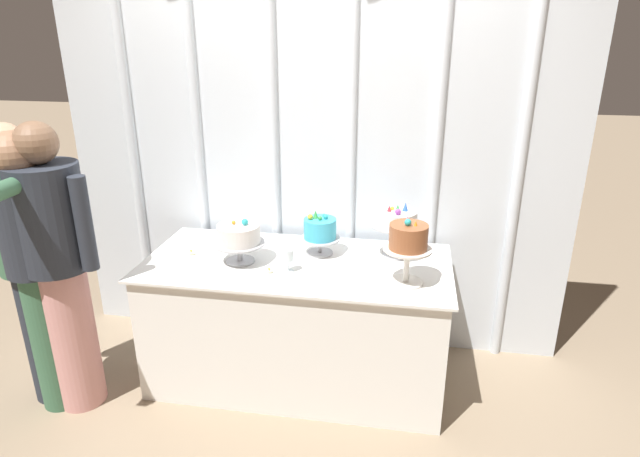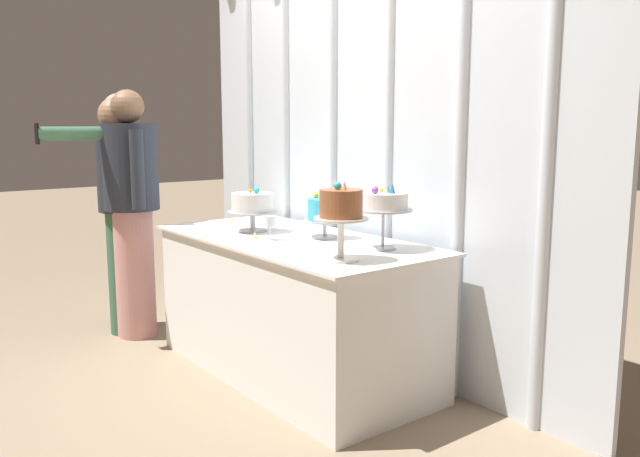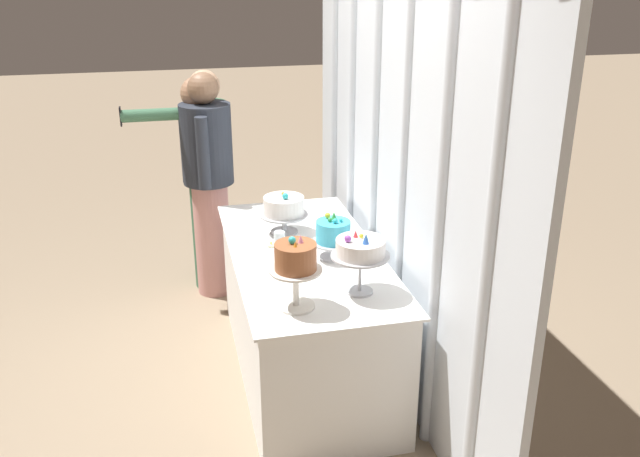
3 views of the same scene
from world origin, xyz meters
The scene contains 13 objects.
ground_plane centered at (0.00, 0.00, 0.00)m, with size 24.00×24.00×0.00m, color gray.
draped_curtain centered at (0.00, 0.60, 1.37)m, with size 3.23×0.14×2.66m.
cake_table centered at (0.00, 0.10, 0.39)m, with size 1.75×0.82×0.78m.
cake_display_leftmost centered at (-0.32, 0.04, 0.94)m, with size 0.29×0.29×0.26m.
cake_display_midleft centered at (0.11, 0.24, 0.92)m, with size 0.24×0.24×0.27m.
cake_display_midright centered at (0.54, 0.26, 1.01)m, with size 0.29×0.29×0.33m.
cake_display_rightmost centered at (0.62, -0.07, 1.01)m, with size 0.25×0.25×0.36m.
wine_glass centered at (-0.02, -0.04, 0.87)m, with size 0.06×0.06×0.13m.
tealight_far_left centered at (-0.64, 0.09, 0.79)m, with size 0.05×0.05×0.03m.
tealight_near_left centered at (-0.12, -0.07, 0.79)m, with size 0.04×0.04×0.03m.
guest_man_dark_suit centered at (-1.29, -0.37, 0.89)m, with size 0.44×0.34×1.57m.
guest_man_pink_jacket centered at (-1.18, -0.34, 0.88)m, with size 0.51×0.41×1.61m.
guest_girl_blue_dress centered at (-1.38, -0.33, 0.90)m, with size 0.43×0.76×1.60m.
Camera 3 is at (3.45, -0.61, 2.34)m, focal length 38.37 mm.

